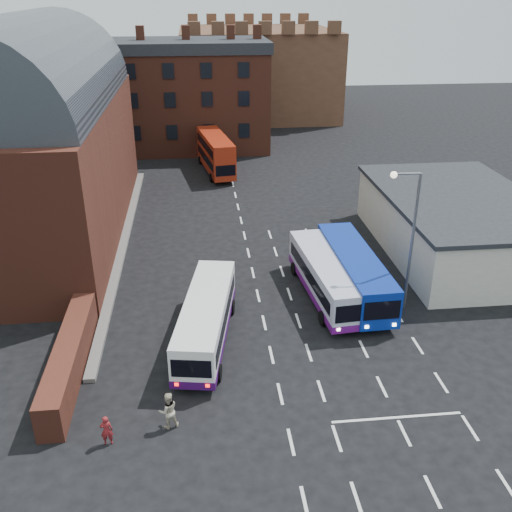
{
  "coord_description": "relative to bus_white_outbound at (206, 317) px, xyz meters",
  "views": [
    {
      "loc": [
        -3.48,
        -22.31,
        17.64
      ],
      "look_at": [
        0.0,
        10.0,
        2.2
      ],
      "focal_mm": 40.0,
      "sensor_mm": 36.0,
      "label": 1
    }
  ],
  "objects": [
    {
      "name": "ground",
      "position": [
        3.34,
        -4.09,
        -1.53
      ],
      "size": [
        180.0,
        180.0,
        0.0
      ],
      "primitive_type": "plane",
      "color": "black"
    },
    {
      "name": "bus_blue",
      "position": [
        9.34,
        4.36,
        0.1
      ],
      "size": [
        2.8,
        10.21,
        2.76
      ],
      "rotation": [
        0.0,
        0.0,
        3.17
      ],
      "color": "#092592",
      "rests_on": "ground"
    },
    {
      "name": "forecourt_wall",
      "position": [
        -6.86,
        -2.09,
        -0.63
      ],
      "size": [
        1.2,
        10.0,
        1.8
      ],
      "primitive_type": "cube",
      "color": "#602B1E",
      "rests_on": "ground"
    },
    {
      "name": "bus_red_double",
      "position": [
        1.87,
        31.28,
        0.52
      ],
      "size": [
        3.64,
        9.83,
        3.84
      ],
      "rotation": [
        0.0,
        0.0,
        3.3
      ],
      "color": "#A22611",
      "rests_on": "ground"
    },
    {
      "name": "brick_terrace",
      "position": [
        -2.66,
        41.91,
        3.97
      ],
      "size": [
        22.0,
        10.0,
        11.0
      ],
      "primitive_type": "cube",
      "color": "brown",
      "rests_on": "ground"
    },
    {
      "name": "castle_keep",
      "position": [
        9.34,
        61.91,
        4.47
      ],
      "size": [
        22.0,
        22.0,
        12.0
      ],
      "primitive_type": "cube",
      "color": "brown",
      "rests_on": "ground"
    },
    {
      "name": "street_lamp",
      "position": [
        11.64,
        2.28,
        3.65
      ],
      "size": [
        1.75,
        0.38,
        8.58
      ],
      "rotation": [
        0.0,
        0.0,
        -0.06
      ],
      "color": "slate",
      "rests_on": "ground"
    },
    {
      "name": "bus_white_inbound",
      "position": [
        7.45,
        4.07,
        0.01
      ],
      "size": [
        3.04,
        9.68,
        2.6
      ],
      "rotation": [
        0.0,
        0.0,
        3.23
      ],
      "color": "silver",
      "rests_on": "ground"
    },
    {
      "name": "bus_white_outbound",
      "position": [
        0.0,
        0.0,
        0.0
      ],
      "size": [
        3.75,
        9.72,
        2.59
      ],
      "rotation": [
        0.0,
        0.0,
        -0.17
      ],
      "color": "white",
      "rests_on": "ground"
    },
    {
      "name": "pedestrian_beige",
      "position": [
        -1.86,
        -6.56,
        -0.64
      ],
      "size": [
        1.0,
        0.87,
        1.77
      ],
      "primitive_type": "imported",
      "rotation": [
        0.0,
        0.0,
        3.4
      ],
      "color": "#B7AC92",
      "rests_on": "ground"
    },
    {
      "name": "cream_building",
      "position": [
        18.34,
        9.91,
        0.63
      ],
      "size": [
        10.4,
        16.4,
        4.25
      ],
      "color": "beige",
      "rests_on": "ground"
    },
    {
      "name": "railway_station",
      "position": [
        -12.16,
        16.91,
        6.11
      ],
      "size": [
        12.0,
        28.0,
        16.0
      ],
      "color": "#602B1E",
      "rests_on": "ground"
    },
    {
      "name": "pedestrian_red",
      "position": [
        -4.42,
        -7.34,
        -0.8
      ],
      "size": [
        0.55,
        0.38,
        1.46
      ],
      "primitive_type": "imported",
      "rotation": [
        0.0,
        0.0,
        3.2
      ],
      "color": "maroon",
      "rests_on": "ground"
    }
  ]
}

